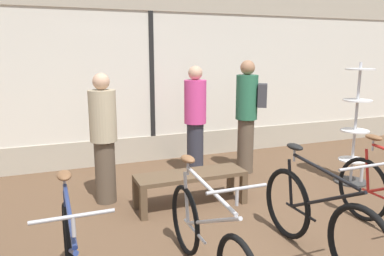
# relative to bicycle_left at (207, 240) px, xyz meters

# --- Properties ---
(ground_plane) EXTENTS (24.00, 24.00, 0.00)m
(ground_plane) POSITION_rel_bicycle_left_xyz_m (0.59, 0.37, -0.38)
(ground_plane) COLOR brown
(shop_back_wall) EXTENTS (12.00, 0.08, 3.20)m
(shop_back_wall) POSITION_rel_bicycle_left_xyz_m (0.59, 3.72, 1.26)
(shop_back_wall) COLOR #B2A893
(shop_back_wall) RESTS_ON ground_plane
(bicycle_left) EXTENTS (0.46, 1.75, 1.02)m
(bicycle_left) POSITION_rel_bicycle_left_xyz_m (0.00, 0.00, 0.00)
(bicycle_left) COLOR black
(bicycle_left) RESTS_ON ground_plane
(bicycle_right) EXTENTS (0.46, 1.73, 1.05)m
(bicycle_right) POSITION_rel_bicycle_left_xyz_m (1.11, -0.05, 0.02)
(bicycle_right) COLOR black
(bicycle_right) RESTS_ON ground_plane
(accessory_rack) EXTENTS (0.48, 0.48, 1.78)m
(accessory_rack) POSITION_rel_bicycle_left_xyz_m (3.02, 1.47, 0.35)
(accessory_rack) COLOR #333333
(accessory_rack) RESTS_ON ground_plane
(display_bench) EXTENTS (1.40, 0.44, 0.43)m
(display_bench) POSITION_rel_bicycle_left_xyz_m (0.46, 1.55, -0.02)
(display_bench) COLOR brown
(display_bench) RESTS_ON ground_plane
(customer_near_rack) EXTENTS (0.48, 0.48, 1.72)m
(customer_near_rack) POSITION_rel_bicycle_left_xyz_m (0.98, 2.66, 0.52)
(customer_near_rack) COLOR #2D2D38
(customer_near_rack) RESTS_ON ground_plane
(customer_by_window) EXTENTS (0.56, 0.50, 1.80)m
(customer_by_window) POSITION_rel_bicycle_left_xyz_m (1.80, 2.48, 0.59)
(customer_by_window) COLOR brown
(customer_by_window) RESTS_ON ground_plane
(customer_mid_floor) EXTENTS (0.36, 0.36, 1.67)m
(customer_mid_floor) POSITION_rel_bicycle_left_xyz_m (-0.51, 2.08, 0.50)
(customer_mid_floor) COLOR brown
(customer_mid_floor) RESTS_ON ground_plane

